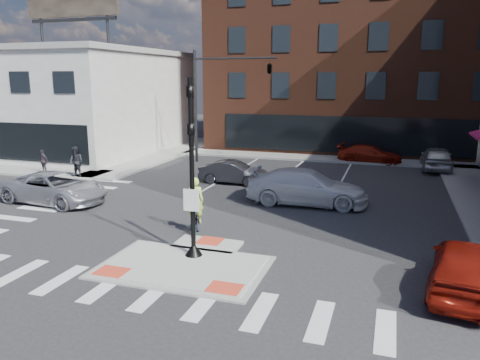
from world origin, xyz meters
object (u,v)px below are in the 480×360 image
(cyclist, at_px, (195,215))
(pedestrian_a, at_px, (76,162))
(red_sedan, at_px, (466,266))
(pedestrian_b, at_px, (43,162))
(bg_car_dark, at_px, (233,172))
(bg_car_silver, at_px, (436,158))
(silver_suv, at_px, (55,188))
(bg_car_red, at_px, (369,154))
(white_pickup, at_px, (307,187))

(cyclist, bearing_deg, pedestrian_a, -54.03)
(red_sedan, xyz_separation_m, pedestrian_b, (-23.14, 9.74, 0.12))
(bg_car_dark, relative_size, bg_car_silver, 0.84)
(bg_car_dark, bearing_deg, pedestrian_b, 100.21)
(silver_suv, bearing_deg, bg_car_silver, -45.49)
(silver_suv, xyz_separation_m, bg_car_red, (14.21, 16.48, -0.10))
(red_sedan, height_order, pedestrian_b, pedestrian_b)
(silver_suv, bearing_deg, cyclist, -98.80)
(silver_suv, xyz_separation_m, bg_car_silver, (18.63, 15.00, 0.05))
(bg_car_dark, xyz_separation_m, pedestrian_a, (-9.50, -1.88, 0.42))
(red_sedan, relative_size, white_pickup, 0.79)
(bg_car_silver, xyz_separation_m, pedestrian_b, (-23.77, -9.80, 0.11))
(red_sedan, distance_m, cyclist, 9.76)
(red_sedan, xyz_separation_m, cyclist, (-9.47, 2.35, -0.02))
(pedestrian_a, bearing_deg, silver_suv, -55.44)
(pedestrian_b, bearing_deg, bg_car_silver, 35.01)
(red_sedan, relative_size, bg_car_silver, 0.98)
(silver_suv, relative_size, bg_car_red, 1.19)
(bg_car_dark, xyz_separation_m, bg_car_silver, (11.63, 8.12, 0.15))
(white_pickup, bearing_deg, bg_car_silver, -32.82)
(pedestrian_a, relative_size, pedestrian_b, 1.21)
(silver_suv, distance_m, bg_car_silver, 23.92)
(bg_car_silver, xyz_separation_m, bg_car_red, (-4.42, 1.48, -0.15))
(pedestrian_a, bearing_deg, white_pickup, 2.78)
(cyclist, relative_size, pedestrian_b, 1.50)
(bg_car_dark, height_order, cyclist, cyclist)
(bg_car_silver, bearing_deg, red_sedan, 88.33)
(red_sedan, height_order, white_pickup, white_pickup)
(white_pickup, bearing_deg, red_sedan, -145.56)
(pedestrian_b, bearing_deg, cyclist, -15.83)
(cyclist, bearing_deg, red_sedan, 145.19)
(white_pickup, distance_m, pedestrian_a, 14.46)
(bg_car_silver, bearing_deg, bg_car_dark, 35.10)
(bg_car_silver, xyz_separation_m, cyclist, (-10.10, -17.20, -0.03))
(bg_car_dark, relative_size, bg_car_red, 0.88)
(white_pickup, distance_m, bg_car_dark, 5.85)
(bg_car_red, relative_size, cyclist, 1.97)
(bg_car_red, height_order, pedestrian_a, pedestrian_a)
(red_sedan, height_order, bg_car_dark, red_sedan)
(pedestrian_b, bearing_deg, silver_suv, -32.74)
(silver_suv, distance_m, white_pickup, 12.46)
(bg_car_silver, height_order, bg_car_red, bg_car_silver)
(red_sedan, distance_m, bg_car_silver, 19.56)
(red_sedan, height_order, cyclist, cyclist)
(bg_car_red, xyz_separation_m, pedestrian_b, (-19.34, -11.28, 0.26))
(white_pickup, height_order, bg_car_dark, white_pickup)
(bg_car_red, bearing_deg, pedestrian_b, 124.93)
(pedestrian_a, bearing_deg, cyclist, -25.13)
(bg_car_silver, relative_size, pedestrian_a, 2.55)
(silver_suv, bearing_deg, bg_car_red, -35.10)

